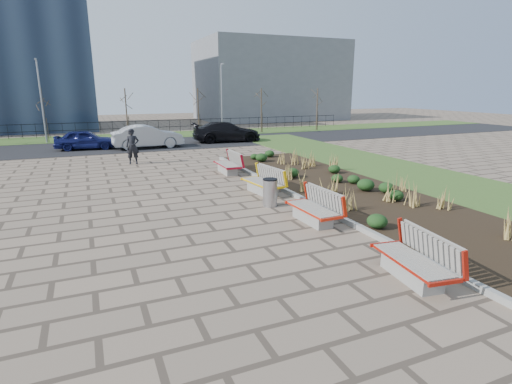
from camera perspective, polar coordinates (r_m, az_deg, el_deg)
name	(u,v)px	position (r m, az deg, el deg)	size (l,w,h in m)	color
ground	(247,265)	(9.53, -1.28, -10.35)	(120.00, 120.00, 0.00)	#7A6754
planting_bed	(344,189)	(16.57, 12.52, 0.37)	(4.50, 18.00, 0.10)	black
planting_curb	(294,195)	(15.36, 5.41, -0.37)	(0.16, 18.00, 0.15)	gray
grass_verge_near	(432,180)	(19.67, 23.89, 1.58)	(5.00, 38.00, 0.04)	#33511E
grass_verge_far	(127,136)	(36.40, -17.98, 7.56)	(80.00, 5.00, 0.04)	#33511E
road	(135,145)	(30.47, -16.89, 6.39)	(80.00, 7.00, 0.02)	black
bench_a	(412,258)	(9.29, 21.42, -8.73)	(0.90, 2.10, 1.00)	#A6170B
bench_b	(313,207)	(12.37, 8.09, -2.10)	(0.90, 2.10, 1.00)	red
bench_c	(262,181)	(15.67, 0.88, 1.60)	(0.90, 2.10, 1.00)	yellow
bench_d	(227,163)	(19.51, -4.13, 4.15)	(0.90, 2.10, 1.00)	#A70B1E
litter_bin	(270,193)	(13.96, 2.01, -0.11)	(0.50, 0.50, 0.96)	#B2B2B7
pedestrian	(133,146)	(22.84, -17.22, 6.23)	(0.70, 0.46, 1.92)	black
car_blue	(85,140)	(29.45, -23.18, 6.90)	(1.56, 3.88, 1.32)	#12174E
car_silver	(148,137)	(28.79, -15.23, 7.65)	(1.66, 4.76, 1.57)	#999CA0
car_black	(227,132)	(31.22, -4.22, 8.58)	(2.13, 5.24, 1.52)	black
tree_b	(44,115)	(34.71, -28.02, 9.63)	(1.40, 1.40, 4.00)	#4C3D2D
tree_c	(127,114)	(34.74, -18.00, 10.61)	(1.40, 1.40, 4.00)	#4C3D2D
tree_d	(198,112)	(35.79, -8.24, 11.25)	(1.40, 1.40, 4.00)	#4C3D2D
tree_e	(261,110)	(37.78, 0.76, 11.57)	(1.40, 1.40, 4.00)	#4C3D2D
tree_f	(317,109)	(40.56, 8.71, 11.61)	(1.40, 1.40, 4.00)	#4C3D2D
lamp_west	(42,102)	(34.17, -28.29, 11.24)	(0.24, 0.60, 6.00)	gray
lamp_east	(222,100)	(35.84, -4.92, 12.95)	(0.24, 0.60, 6.00)	gray
railing_fence	(124,128)	(37.83, -18.28, 8.72)	(44.00, 0.10, 1.20)	black
building_grey	(270,81)	(55.16, 1.95, 15.58)	(18.00, 12.00, 10.00)	slate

